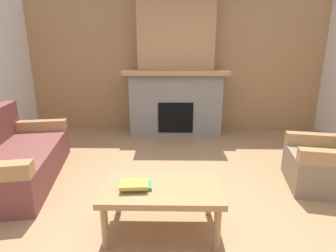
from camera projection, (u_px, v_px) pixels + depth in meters
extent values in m
plane|color=#9E754C|center=(177.00, 202.00, 2.74)|extent=(9.00, 9.00, 0.00)
cube|color=#A87A4C|center=(176.00, 62.00, 5.28)|extent=(6.00, 0.12, 2.70)
cube|color=gray|center=(175.00, 104.00, 5.09)|extent=(1.70, 0.70, 1.15)
cube|color=black|center=(176.00, 117.00, 4.82)|extent=(0.64, 0.08, 0.56)
cube|color=#A87A4C|center=(176.00, 72.00, 4.88)|extent=(1.90, 0.82, 0.08)
cube|color=#A87A4C|center=(176.00, 29.00, 4.82)|extent=(1.40, 0.50, 1.47)
cube|color=brown|center=(20.00, 164.00, 3.20)|extent=(1.18, 1.93, 0.40)
cube|color=#A87A4C|center=(37.00, 126.00, 3.90)|extent=(0.86, 0.32, 0.15)
cube|color=#847056|center=(324.00, 170.00, 3.04)|extent=(0.90, 0.90, 0.40)
cube|color=#A87A4C|center=(318.00, 140.00, 3.26)|extent=(0.77, 0.29, 0.15)
cube|color=#A87A4C|center=(162.00, 188.00, 2.21)|extent=(1.00, 0.60, 0.05)
cylinder|color=#A87A4C|center=(105.00, 228.00, 2.04)|extent=(0.06, 0.06, 0.38)
cylinder|color=#A87A4C|center=(217.00, 229.00, 2.03)|extent=(0.06, 0.06, 0.38)
cylinder|color=#A87A4C|center=(117.00, 196.00, 2.51)|extent=(0.06, 0.06, 0.38)
cylinder|color=#A87A4C|center=(209.00, 197.00, 2.49)|extent=(0.06, 0.06, 0.38)
cube|color=#3D7F4C|center=(137.00, 186.00, 2.17)|extent=(0.26, 0.17, 0.03)
cube|color=gold|center=(134.00, 184.00, 2.14)|extent=(0.24, 0.18, 0.03)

